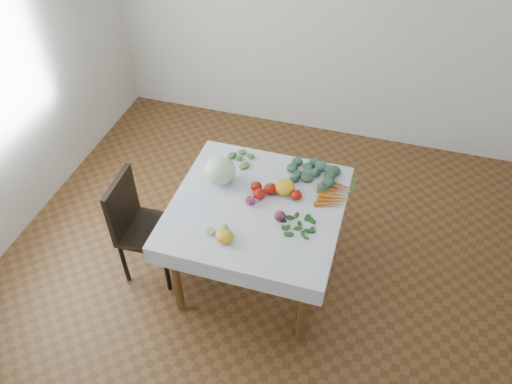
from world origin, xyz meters
TOP-DOWN VIEW (x-y plane):
  - ground at (0.00, 0.00)m, footprint 4.00×4.00m
  - table at (0.00, 0.00)m, footprint 1.00×1.00m
  - tablecloth at (0.00, 0.00)m, footprint 1.12×1.12m
  - chair at (-0.84, -0.16)m, footprint 0.41×0.41m
  - cabbage at (-0.31, 0.16)m, footprint 0.23×0.23m
  - tomato_a at (-0.01, 0.07)m, footprint 0.11×0.11m
  - tomato_b at (0.24, 0.13)m, footprint 0.09×0.09m
  - tomato_c at (-0.04, 0.14)m, footprint 0.08×0.08m
  - tomato_d at (0.05, 0.14)m, footprint 0.09×0.09m
  - heirloom_back at (0.14, 0.17)m, footprint 0.16×0.16m
  - heirloom_front at (-0.10, -0.36)m, footprint 0.11×0.11m
  - onion_a at (-0.04, -0.00)m, footprint 0.09×0.09m
  - onion_b at (0.18, -0.09)m, footprint 0.10×0.10m
  - tomatillo_cluster at (-0.15, -0.31)m, footprint 0.16×0.11m
  - carrot_bunch at (0.48, 0.23)m, footprint 0.22×0.30m
  - kale_bunch at (0.31, 0.39)m, footprint 0.34×0.33m
  - basil_bunch at (0.30, -0.11)m, footprint 0.25×0.18m
  - dill_bunch at (-0.26, 0.41)m, footprint 0.20×0.19m

SIDE VIEW (x-z plane):
  - ground at x=0.00m, z-range 0.00..0.00m
  - chair at x=-0.84m, z-range 0.06..0.93m
  - table at x=0.00m, z-range 0.28..1.03m
  - tablecloth at x=0.00m, z-range 0.75..0.76m
  - basil_bunch at x=0.30m, z-range 0.76..0.77m
  - dill_bunch at x=-0.26m, z-range 0.76..0.78m
  - carrot_bunch at x=0.48m, z-range 0.76..0.79m
  - tomatillo_cluster at x=-0.15m, z-range 0.76..0.80m
  - kale_bunch at x=0.31m, z-range 0.76..0.80m
  - onion_a at x=-0.04m, z-range 0.76..0.81m
  - onion_b at x=0.18m, z-range 0.76..0.82m
  - tomato_c at x=-0.04m, z-range 0.76..0.82m
  - tomato_b at x=0.24m, z-range 0.76..0.82m
  - tomato_a at x=-0.01m, z-range 0.76..0.83m
  - heirloom_front at x=-0.10m, z-range 0.76..0.83m
  - tomato_d at x=0.05m, z-range 0.76..0.83m
  - heirloom_back at x=0.14m, z-range 0.76..0.85m
  - cabbage at x=-0.31m, z-range 0.76..0.95m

